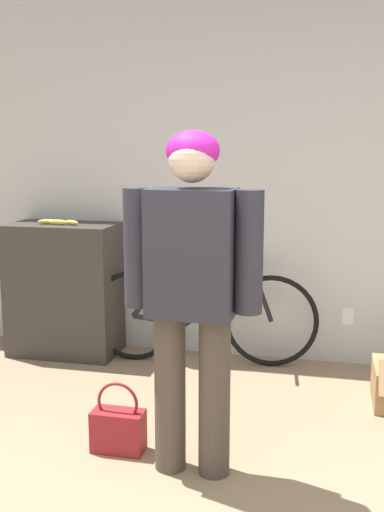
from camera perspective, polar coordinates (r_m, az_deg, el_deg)
name	(u,v)px	position (r m, az deg, el deg)	size (l,w,h in m)	color
wall_back	(274,182)	(4.33, 7.85, 7.02)	(8.00, 0.07, 2.60)	silver
side_shelf	(64,289)	(4.59, -12.06, -3.11)	(0.80, 0.43, 0.99)	#38332D
person	(192,278)	(2.74, 0.01, -2.15)	(0.65, 0.25, 1.62)	#4C4238
bicycle	(201,315)	(4.31, 0.85, -5.61)	(1.66, 0.46, 0.74)	black
banana	(58,222)	(4.45, -12.63, 3.18)	(0.33, 0.09, 0.04)	#EAD64C
handbag	(118,428)	(3.22, -7.04, -15.99)	(0.27, 0.13, 0.37)	maroon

